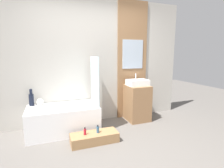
{
  "coord_description": "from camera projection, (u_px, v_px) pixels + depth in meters",
  "views": [
    {
      "loc": [
        -0.88,
        -2.05,
        1.45
      ],
      "look_at": [
        0.14,
        0.71,
        0.95
      ],
      "focal_mm": 28.0,
      "sensor_mm": 36.0,
      "label": 1
    }
  ],
  "objects": [
    {
      "name": "vanity_cabinet",
      "position": [
        137.0,
        103.0,
        3.86
      ],
      "size": [
        0.47,
        0.5,
        0.78
      ],
      "primitive_type": "cube",
      "color": "#8E6642",
      "rests_on": "ground_plane"
    },
    {
      "name": "wall_wood_accent",
      "position": [
        132.0,
        60.0,
        3.95
      ],
      "size": [
        0.71,
        0.04,
        2.6
      ],
      "color": "#8E6642",
      "rests_on": "ground_plane"
    },
    {
      "name": "bottle_soap_primary",
      "position": [
        85.0,
        131.0,
        2.82
      ],
      "size": [
        0.04,
        0.04,
        0.12
      ],
      "color": "#B21928",
      "rests_on": "wooden_step_bench"
    },
    {
      "name": "ground_plane",
      "position": [
        120.0,
        159.0,
        2.44
      ],
      "size": [
        12.0,
        12.0,
        0.0
      ],
      "primitive_type": "plane",
      "color": "#605B56"
    },
    {
      "name": "bathtub",
      "position": [
        64.0,
        119.0,
        3.27
      ],
      "size": [
        1.27,
        0.69,
        0.5
      ],
      "color": "white",
      "rests_on": "ground_plane"
    },
    {
      "name": "wall_tiled_back",
      "position": [
        91.0,
        61.0,
        3.68
      ],
      "size": [
        4.2,
        0.06,
        2.6
      ],
      "primitive_type": "cube",
      "color": "#B7B2A8",
      "rests_on": "ground_plane"
    },
    {
      "name": "vase_tall_dark",
      "position": [
        31.0,
        99.0,
        3.25
      ],
      "size": [
        0.09,
        0.09,
        0.32
      ],
      "color": "black",
      "rests_on": "bathtub"
    },
    {
      "name": "glass_shower_screen",
      "position": [
        95.0,
        81.0,
        3.33
      ],
      "size": [
        0.01,
        0.59,
        0.91
      ],
      "primitive_type": "cube",
      "color": "silver",
      "rests_on": "bathtub"
    },
    {
      "name": "sink",
      "position": [
        137.0,
        82.0,
        3.78
      ],
      "size": [
        0.44,
        0.32,
        0.26
      ],
      "color": "white",
      "rests_on": "vanity_cabinet"
    },
    {
      "name": "vase_round_light",
      "position": [
        40.0,
        102.0,
        3.3
      ],
      "size": [
        0.12,
        0.12,
        0.12
      ],
      "primitive_type": "sphere",
      "color": "silver",
      "rests_on": "bathtub"
    },
    {
      "name": "wooden_step_bench",
      "position": [
        94.0,
        138.0,
        2.9
      ],
      "size": [
        0.78,
        0.3,
        0.16
      ],
      "primitive_type": "cube",
      "color": "#997047",
      "rests_on": "ground_plane"
    },
    {
      "name": "bottle_soap_secondary",
      "position": [
        98.0,
        129.0,
        2.89
      ],
      "size": [
        0.04,
        0.04,
        0.13
      ],
      "color": "#2D567A",
      "rests_on": "wooden_step_bench"
    }
  ]
}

